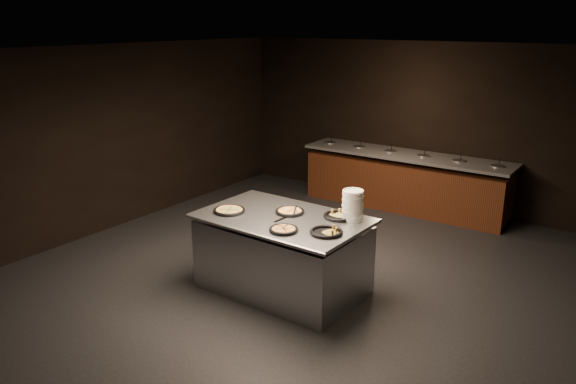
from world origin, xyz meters
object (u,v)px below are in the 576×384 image
(plate_stack, at_px, (353,205))
(serving_counter, at_px, (283,255))
(pan_cheese_whole, at_px, (290,211))
(pan_veggie_whole, at_px, (229,210))

(plate_stack, bearing_deg, serving_counter, -152.92)
(pan_cheese_whole, bearing_deg, pan_veggie_whole, -148.23)
(plate_stack, bearing_deg, pan_cheese_whole, -163.60)
(serving_counter, xyz_separation_m, plate_stack, (0.75, 0.38, 0.69))
(pan_cheese_whole, bearing_deg, plate_stack, 16.40)
(plate_stack, distance_m, pan_cheese_whole, 0.80)
(serving_counter, xyz_separation_m, pan_veggie_whole, (-0.64, -0.24, 0.53))
(serving_counter, distance_m, plate_stack, 1.09)
(serving_counter, height_order, pan_veggie_whole, pan_veggie_whole)
(serving_counter, xyz_separation_m, pan_cheese_whole, (-0.00, 0.16, 0.53))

